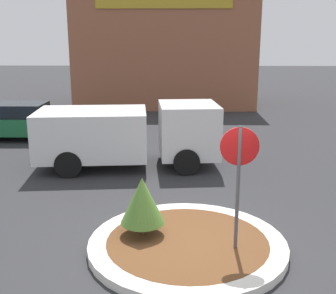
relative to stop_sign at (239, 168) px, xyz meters
name	(u,v)px	position (x,y,z in m)	size (l,w,h in m)	color
ground_plane	(187,248)	(-0.90, 0.26, -1.74)	(120.00, 120.00, 0.00)	#2D2D30
traffic_island	(187,244)	(-0.90, 0.26, -1.66)	(3.88, 3.88, 0.17)	silver
stop_sign	(239,168)	(0.00, 0.00, 0.00)	(0.70, 0.07, 2.51)	#4C4C51
island_shrub	(142,200)	(-1.80, 0.53, -0.85)	(0.89, 0.89, 1.19)	brown
utility_truck	(128,133)	(-2.71, 5.83, -0.64)	(5.87, 2.81, 2.01)	silver
storefront_building	(165,49)	(-1.89, 19.59, 1.70)	(10.60, 6.07, 6.88)	#93563D
parked_sedan_green	(24,121)	(-7.45, 9.59, -1.01)	(4.50, 1.90, 1.48)	#1E6638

